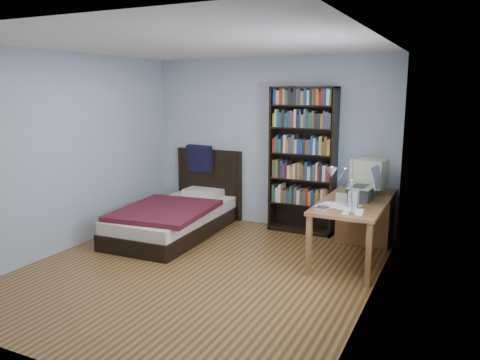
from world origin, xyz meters
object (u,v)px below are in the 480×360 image
(desk_lamp, at_px, (335,177))
(soda_can, at_px, (349,190))
(bookshelf, at_px, (303,161))
(desk, at_px, (362,215))
(crt_monitor, at_px, (369,174))
(speaker, at_px, (354,199))
(laptop, at_px, (363,191))
(keyboard, at_px, (343,198))
(bed, at_px, (178,215))

(desk_lamp, bearing_deg, soda_can, 96.36)
(bookshelf, bearing_deg, soda_can, -33.92)
(desk, distance_m, crt_monitor, 0.57)
(crt_monitor, relative_size, desk_lamp, 0.79)
(speaker, bearing_deg, desk_lamp, -92.09)
(desk_lamp, height_order, soda_can, desk_lamp)
(laptop, bearing_deg, speaker, -93.95)
(laptop, distance_m, bookshelf, 1.29)
(desk_lamp, xyz_separation_m, speaker, (0.05, 0.66, -0.36))
(desk_lamp, height_order, keyboard, desk_lamp)
(crt_monitor, bearing_deg, desk_lamp, -92.16)
(laptop, height_order, speaker, laptop)
(desk, bearing_deg, crt_monitor, -37.65)
(soda_can, bearing_deg, desk, 63.08)
(soda_can, bearing_deg, keyboard, -92.36)
(crt_monitor, relative_size, bed, 0.21)
(bookshelf, bearing_deg, laptop, -37.39)
(crt_monitor, relative_size, keyboard, 1.05)
(soda_can, xyz_separation_m, bed, (-2.38, -0.28, -0.54))
(laptop, xyz_separation_m, desk_lamp, (-0.08, -1.03, 0.34))
(desk, bearing_deg, bookshelf, 164.06)
(bed, bearing_deg, speaker, -7.46)
(desk, relative_size, speaker, 8.63)
(desk, height_order, crt_monitor, crt_monitor)
(laptop, bearing_deg, bookshelf, 142.61)
(laptop, height_order, keyboard, laptop)
(desk_lamp, relative_size, bed, 0.26)
(keyboard, distance_m, bookshelf, 1.15)
(desk, xyz_separation_m, crt_monitor, (0.06, -0.05, 0.57))
(soda_can, height_order, bed, bed)
(desk_lamp, relative_size, soda_can, 4.82)
(keyboard, bearing_deg, desk, 61.25)
(speaker, relative_size, soda_can, 1.65)
(speaker, relative_size, bookshelf, 0.09)
(bed, bearing_deg, soda_can, 6.76)
(keyboard, bearing_deg, speaker, -73.34)
(keyboard, relative_size, bed, 0.20)
(desk, xyz_separation_m, bookshelf, (-0.92, 0.26, 0.62))
(laptop, relative_size, bookshelf, 0.21)
(desk_lamp, distance_m, bed, 2.87)
(desk_lamp, xyz_separation_m, soda_can, (-0.14, 1.28, -0.40))
(laptop, relative_size, bed, 0.20)
(speaker, bearing_deg, bookshelf, 133.17)
(desk, distance_m, laptop, 0.67)
(crt_monitor, distance_m, speaker, 0.85)
(laptop, bearing_deg, desk, 99.74)
(crt_monitor, relative_size, bookshelf, 0.22)
(crt_monitor, distance_m, desk_lamp, 1.51)
(desk, xyz_separation_m, soda_can, (-0.14, -0.27, 0.37))
(desk, xyz_separation_m, bed, (-2.52, -0.55, -0.17))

